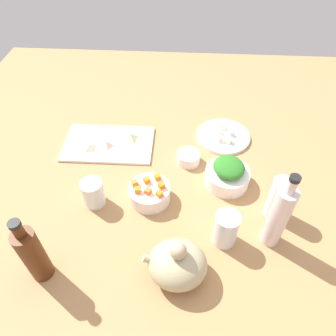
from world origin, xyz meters
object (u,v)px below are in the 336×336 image
at_px(bowl_carrots, 150,193).
at_px(bottle_0, 279,216).
at_px(cutting_board, 109,144).
at_px(teapot, 177,264).
at_px(drinking_glass_1, 226,229).
at_px(bottle_1, 33,254).
at_px(bowl_small_side, 188,158).
at_px(bowl_greens, 227,177).
at_px(plate_tofu, 223,136).
at_px(drinking_glass_0, 278,198).
at_px(drinking_glass_2, 93,193).

distance_m(bowl_carrots, bottle_0, 0.40).
distance_m(cutting_board, bowl_carrots, 0.32).
bearing_deg(cutting_board, teapot, 119.47).
bearing_deg(drinking_glass_1, bottle_1, 15.05).
xyz_separation_m(bottle_0, drinking_glass_1, (0.14, 0.01, -0.06)).
distance_m(teapot, bottle_0, 0.30).
bearing_deg(bottle_0, bowl_small_side, -51.83).
xyz_separation_m(bowl_greens, drinking_glass_1, (0.02, 0.23, 0.03)).
bearing_deg(bottle_0, plate_tofu, -76.50).
bearing_deg(bowl_small_side, bowl_carrots, 55.80).
height_order(bowl_small_side, bottle_0, bottle_0).
bearing_deg(bottle_1, bottle_0, -167.19).
xyz_separation_m(plate_tofu, drinking_glass_0, (-0.14, 0.36, 0.07)).
height_order(plate_tofu, bowl_carrots, bowl_carrots).
relative_size(bottle_1, drinking_glass_2, 2.59).
relative_size(cutting_board, bowl_small_side, 4.07).
bearing_deg(bowl_greens, teapot, 65.65).
xyz_separation_m(teapot, drinking_glass_1, (-0.13, -0.11, 0.00)).
relative_size(bowl_small_side, drinking_glass_0, 0.56).
bearing_deg(drinking_glass_0, bowl_carrots, -4.88).
distance_m(cutting_board, bottle_1, 0.55).
xyz_separation_m(bowl_carrots, bowl_small_side, (-0.12, -0.18, -0.01)).
bearing_deg(drinking_glass_1, bottle_0, -175.72).
bearing_deg(bowl_greens, plate_tofu, -90.81).
xyz_separation_m(bowl_small_side, drinking_glass_0, (-0.27, 0.22, 0.05)).
height_order(bowl_small_side, drinking_glass_1, drinking_glass_1).
distance_m(plate_tofu, bowl_small_side, 0.20).
relative_size(bowl_small_side, bottle_0, 0.30).
xyz_separation_m(bowl_small_side, bottle_1, (0.39, 0.46, 0.08)).
bearing_deg(bowl_small_side, bottle_1, 49.69).
relative_size(teapot, drinking_glass_0, 1.16).
height_order(cutting_board, teapot, teapot).
xyz_separation_m(bowl_greens, bowl_small_side, (0.13, -0.09, -0.01)).
distance_m(plate_tofu, teapot, 0.61).
xyz_separation_m(plate_tofu, bowl_carrots, (0.26, 0.33, 0.02)).
bearing_deg(bowl_greens, drinking_glass_2, 14.79).
xyz_separation_m(plate_tofu, bowl_small_side, (0.14, 0.15, 0.01)).
distance_m(plate_tofu, bowl_carrots, 0.42).
bearing_deg(plate_tofu, drinking_glass_0, 110.67).
height_order(teapot, drinking_glass_0, drinking_glass_0).
bearing_deg(bottle_1, plate_tofu, -131.02).
bearing_deg(drinking_glass_2, bottle_1, 70.56).
bearing_deg(bottle_0, drinking_glass_2, -10.87).
xyz_separation_m(teapot, bottle_0, (-0.27, -0.12, 0.06)).
relative_size(bowl_carrots, drinking_glass_2, 1.45).
bearing_deg(bowl_greens, bottle_0, 117.36).
height_order(cutting_board, bottle_1, bottle_1).
bearing_deg(bowl_carrots, teapot, 111.59).
xyz_separation_m(bottle_1, drinking_glass_2, (-0.09, -0.25, -0.05)).
bearing_deg(drinking_glass_1, drinking_glass_2, -15.66).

